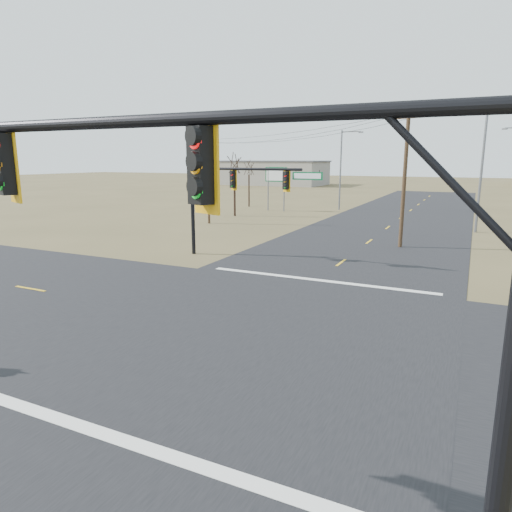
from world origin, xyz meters
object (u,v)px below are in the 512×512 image
Objects in this scene: mast_arm_near at (224,222)px; streetlight_a at (479,163)px; utility_pole_near at (405,177)px; utility_pole_far at (208,179)px; bare_tree_b at (249,167)px; bare_tree_a at (234,163)px; highway_sign at (276,179)px; streetlight_c at (342,166)px; mast_arm_far at (237,187)px.

mast_arm_near is 37.63m from streetlight_a.
utility_pole_near is 0.91× the size of streetlight_a.
bare_tree_b is at bearing 102.87° from utility_pole_far.
utility_pole_near is 1.30× the size of bare_tree_a.
streetlight_a reaches higher than utility_pole_far.
streetlight_c is at bearing 34.34° from highway_sign.
streetlight_c reaches higher than bare_tree_b.
utility_pole_near is at bearing -14.19° from utility_pole_far.
utility_pole_near is at bearing -29.95° from bare_tree_a.
bare_tree_a is (-10.56, 19.38, 1.29)m from mast_arm_far.
utility_pole_far is at bearing -84.87° from bare_tree_a.
mast_arm_near is at bearing -67.55° from streetlight_c.
highway_sign is at bearing -136.72° from streetlight_c.
streetlight_a is 1.43× the size of bare_tree_a.
utility_pole_near is 24.59m from streetlight_c.
bare_tree_b is (-5.25, 3.24, 1.36)m from highway_sign.
highway_sign is 7.22m from bare_tree_a.
streetlight_c is at bearing 125.53° from mast_arm_near.
highway_sign is 6.32m from bare_tree_b.
streetlight_a reaches higher than streetlight_c.
utility_pole_far is 16.66m from bare_tree_b.
mast_arm_near is at bearing -87.10° from utility_pole_near.
utility_pole_near reaches higher than mast_arm_near.
mast_arm_far is 1.38× the size of bare_tree_b.
streetlight_a is at bearing 77.10° from mast_arm_far.
utility_pole_near is at bearing -45.65° from highway_sign.
mast_arm_near is 49.11m from highway_sign.
utility_pole_near is 1.81× the size of highway_sign.
streetlight_c is at bearing 6.36° from bare_tree_b.
utility_pole_near reaches higher than bare_tree_b.
streetlight_a is 19.52m from streetlight_c.
bare_tree_a reaches higher than highway_sign.
bare_tree_b is at bearing -164.45° from streetlight_c.
highway_sign is 0.82× the size of bare_tree_b.
utility_pole_far reaches higher than bare_tree_b.
highway_sign is 23.24m from streetlight_a.
streetlight_a is at bearing -30.76° from streetlight_c.
streetlight_a is 29.22m from bare_tree_b.
highway_sign is (-17.16, 17.71, -1.16)m from utility_pole_near.
utility_pole_far is 0.85× the size of streetlight_c.
mast_arm_near is 1.45× the size of bare_tree_a.
streetlight_c is (-1.67, 30.57, 0.89)m from mast_arm_far.
mast_arm_far is 30.62m from streetlight_c.
streetlight_c reaches higher than utility_pole_far.
mast_arm_far is at bearing -52.48° from utility_pole_far.
utility_pole_far is at bearing -106.16° from streetlight_c.
mast_arm_far is 22.45m from streetlight_a.
mast_arm_far is 1.69× the size of highway_sign.
streetlight_a is (23.28, 5.03, 1.57)m from utility_pole_far.
utility_pole_near is at bearing 67.00° from mast_arm_far.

